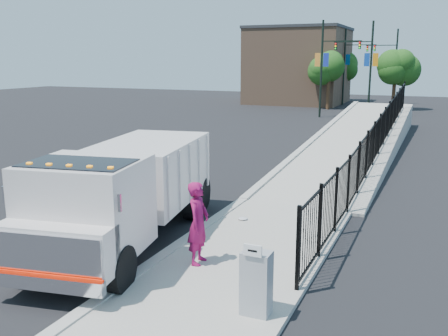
% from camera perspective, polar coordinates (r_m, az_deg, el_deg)
% --- Properties ---
extents(ground, '(120.00, 120.00, 0.00)m').
position_cam_1_polar(ground, '(13.91, -3.84, -8.23)').
color(ground, black).
rests_on(ground, ground).
extents(sidewalk, '(3.55, 12.00, 0.12)m').
position_cam_1_polar(sidewalk, '(11.46, 0.24, -12.56)').
color(sidewalk, '#9E998E').
rests_on(sidewalk, ground).
extents(curb, '(0.30, 12.00, 0.16)m').
position_cam_1_polar(curb, '(12.27, -8.20, -10.84)').
color(curb, '#ADAAA3').
rests_on(curb, ground).
extents(ramp, '(3.95, 24.06, 3.19)m').
position_cam_1_polar(ramp, '(28.25, 15.20, 1.98)').
color(ramp, '#9E998E').
rests_on(ramp, ground).
extents(iron_fence, '(0.10, 28.00, 1.80)m').
position_cam_1_polar(iron_fence, '(24.01, 17.25, 2.26)').
color(iron_fence, black).
rests_on(iron_fence, ground).
extents(truck, '(3.88, 8.28, 2.73)m').
position_cam_1_polar(truck, '(13.48, -11.30, -2.29)').
color(truck, black).
rests_on(truck, ground).
extents(worker, '(0.54, 0.77, 1.99)m').
position_cam_1_polar(worker, '(11.81, -2.96, -6.30)').
color(worker, '#8E0F4A').
rests_on(worker, sidewalk).
extents(utility_cabinet, '(0.55, 0.40, 1.25)m').
position_cam_1_polar(utility_cabinet, '(9.69, 3.71, -12.99)').
color(utility_cabinet, gray).
rests_on(utility_cabinet, sidewalk).
extents(arrow_sign, '(0.35, 0.04, 0.22)m').
position_cam_1_polar(arrow_sign, '(9.20, 3.30, -9.40)').
color(arrow_sign, white).
rests_on(arrow_sign, utility_cabinet).
extents(debris, '(0.30, 0.30, 0.07)m').
position_cam_1_polar(debris, '(15.20, 2.16, -5.78)').
color(debris, silver).
rests_on(debris, sidewalk).
extents(light_pole_0, '(3.78, 0.22, 8.00)m').
position_cam_1_polar(light_pole_0, '(43.25, 11.48, 11.45)').
color(light_pole_0, black).
rests_on(light_pole_0, ground).
extents(light_pole_1, '(3.78, 0.22, 8.00)m').
position_cam_1_polar(light_pole_1, '(45.08, 16.04, 11.25)').
color(light_pole_1, black).
rests_on(light_pole_1, ground).
extents(light_pole_2, '(3.77, 0.22, 8.00)m').
position_cam_1_polar(light_pole_2, '(55.64, 13.90, 11.50)').
color(light_pole_2, black).
rests_on(light_pole_2, ground).
extents(light_pole_3, '(3.78, 0.22, 8.00)m').
position_cam_1_polar(light_pole_3, '(57.70, 18.72, 11.23)').
color(light_pole_3, black).
rests_on(light_pole_3, ground).
extents(tree_0, '(3.02, 3.02, 5.51)m').
position_cam_1_polar(tree_0, '(50.38, 11.94, 11.07)').
color(tree_0, '#382314').
rests_on(tree_0, ground).
extents(tree_1, '(2.87, 2.87, 5.43)m').
position_cam_1_polar(tree_1, '(51.68, 19.00, 10.70)').
color(tree_1, '#382314').
rests_on(tree_1, ground).
extents(tree_2, '(3.04, 3.04, 5.52)m').
position_cam_1_polar(tree_2, '(60.65, 13.60, 11.18)').
color(tree_2, '#382314').
rests_on(tree_2, ground).
extents(building, '(10.00, 10.00, 8.00)m').
position_cam_1_polar(building, '(57.55, 8.51, 11.37)').
color(building, '#8C664C').
rests_on(building, ground).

